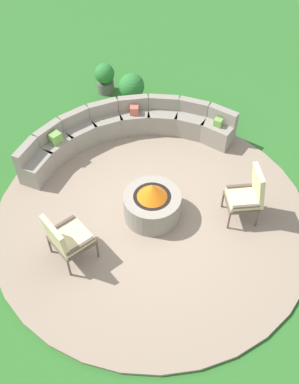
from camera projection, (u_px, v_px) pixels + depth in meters
The scene contains 8 objects.
ground_plane at pixel (152, 217), 7.87m from camera, with size 24.00×24.00×0.00m, color #2D6B28.
patio_circle at pixel (152, 216), 7.85m from camera, with size 5.65×5.65×0.06m, color gray.
fire_pit at pixel (152, 203), 7.60m from camera, with size 1.01×1.01×0.78m.
curved_stone_bench at pixel (124, 131), 8.91m from camera, with size 4.44×1.59×0.74m.
lounge_chair_front_left at pixel (66, 238), 6.82m from camera, with size 0.81×0.82×1.01m.
lounge_chair_front_right at pixel (248, 194), 7.39m from camera, with size 0.64×0.59×1.11m.
potted_plant_0 at pixel (105, 77), 10.18m from camera, with size 0.47×0.47×0.72m.
potted_plant_1 at pixel (132, 88), 9.88m from camera, with size 0.58×0.58×0.73m.
Camera 1 is at (-1.19, -4.80, 6.14)m, focal length 40.71 mm.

